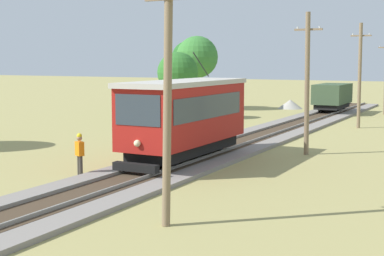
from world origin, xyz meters
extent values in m
cube|color=maroon|center=(0.00, 21.36, 2.30)|extent=(2.50, 8.00, 2.60)
cube|color=#B2ADA3|center=(0.00, 21.36, 3.71)|extent=(2.60, 8.32, 0.22)
cube|color=black|center=(0.00, 21.36, 0.72)|extent=(2.10, 7.04, 0.44)
cube|color=#2D3842|center=(0.00, 17.34, 2.77)|extent=(2.10, 0.03, 1.25)
cube|color=#2D3842|center=(1.26, 21.36, 2.66)|extent=(0.02, 6.72, 1.04)
sphere|color=#F4EAB2|center=(0.00, 17.30, 1.45)|extent=(0.28, 0.28, 0.28)
cylinder|color=black|center=(0.00, 22.96, 4.52)|extent=(0.05, 1.67, 1.19)
cube|color=black|center=(0.00, 17.16, 0.50)|extent=(2.00, 0.36, 0.32)
cylinder|color=black|center=(0.00, 19.12, 0.72)|extent=(1.54, 0.80, 0.80)
cylinder|color=black|center=(0.00, 23.60, 0.72)|extent=(1.54, 0.80, 0.80)
cube|color=#384C33|center=(0.00, 48.84, 1.78)|extent=(2.40, 5.20, 1.70)
cube|color=black|center=(0.00, 48.84, 0.70)|extent=(2.02, 4.78, 0.38)
cylinder|color=black|center=(0.00, 47.28, 0.70)|extent=(1.54, 0.76, 0.76)
cylinder|color=black|center=(0.00, 50.40, 0.70)|extent=(1.54, 0.76, 0.76)
cylinder|color=#7A664C|center=(4.27, 12.32, 3.66)|extent=(0.24, 0.49, 7.32)
cylinder|color=#7A664C|center=(4.27, 26.19, 3.54)|extent=(0.24, 0.48, 7.08)
cube|color=#7A664C|center=(4.27, 26.19, 6.23)|extent=(1.40, 0.10, 0.10)
cylinder|color=silver|center=(3.72, 26.19, 6.33)|extent=(0.08, 0.08, 0.10)
cylinder|color=silver|center=(4.82, 26.19, 6.33)|extent=(0.08, 0.08, 0.10)
cylinder|color=#7A664C|center=(4.27, 38.94, 3.63)|extent=(0.24, 0.47, 7.27)
cube|color=#7A664C|center=(4.27, 38.94, 6.39)|extent=(1.40, 0.10, 0.10)
cylinder|color=silver|center=(3.72, 38.94, 6.49)|extent=(0.08, 0.08, 0.10)
cylinder|color=silver|center=(4.82, 38.94, 6.49)|extent=(0.08, 0.08, 0.10)
cylinder|color=silver|center=(3.72, 49.98, 5.90)|extent=(0.08, 0.08, 0.10)
cone|color=#9E998E|center=(-4.94, 52.30, 0.44)|extent=(2.41, 2.41, 0.89)
cylinder|color=#38332D|center=(-2.32, 16.64, 0.43)|extent=(0.15, 0.15, 0.86)
cylinder|color=#38332D|center=(-2.46, 16.71, 0.43)|extent=(0.15, 0.15, 0.86)
cube|color=orange|center=(-2.39, 16.67, 1.15)|extent=(0.45, 0.38, 0.58)
sphere|color=#936B51|center=(-2.39, 16.67, 1.58)|extent=(0.22, 0.22, 0.22)
sphere|color=yellow|center=(-2.39, 16.67, 1.68)|extent=(0.21, 0.21, 0.21)
cylinder|color=#4C3823|center=(-12.40, 46.85, 1.76)|extent=(0.32, 0.32, 3.52)
sphere|color=#387A33|center=(-12.40, 46.85, 5.01)|extent=(3.97, 3.97, 3.97)
cylinder|color=#4C3823|center=(-9.95, 38.65, 1.25)|extent=(0.32, 0.32, 2.50)
sphere|color=#2D6B28|center=(-9.95, 38.65, 3.73)|extent=(3.29, 3.29, 3.29)
cylinder|color=#4C3823|center=(-13.92, 47.94, 1.88)|extent=(0.32, 0.32, 3.76)
sphere|color=#235B23|center=(-13.92, 47.94, 4.97)|extent=(3.21, 3.21, 3.21)
camera|label=1|loc=(12.35, -1.70, 4.75)|focal=53.66mm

